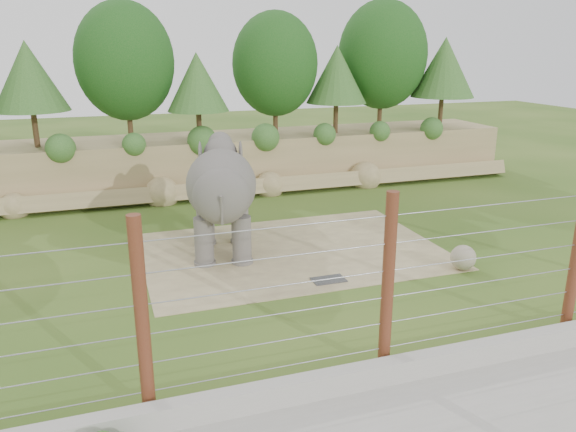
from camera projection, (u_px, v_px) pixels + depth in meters
name	position (u px, v px, depth m)	size (l,w,h in m)	color
ground	(310.00, 287.00, 16.37)	(90.00, 90.00, 0.00)	#305618
back_embankment	(228.00, 106.00, 26.87)	(30.00, 5.52, 8.77)	#907F52
dirt_patch	(292.00, 251.00, 19.23)	(10.00, 7.00, 0.02)	#95835F
drain_grate	(329.00, 280.00, 16.81)	(1.00, 0.60, 0.03)	#262628
elephant	(222.00, 201.00, 18.50)	(1.97, 4.59, 3.71)	#5B5751
stone_ball	(463.00, 258.00, 17.51)	(0.79, 0.79, 0.79)	gray
retaining_wall	(395.00, 370.00, 11.77)	(26.00, 0.35, 0.50)	#ACA8A0
barrier_fence	(388.00, 284.00, 11.71)	(20.26, 0.26, 4.00)	maroon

